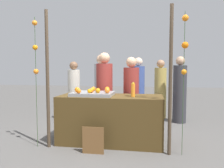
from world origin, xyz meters
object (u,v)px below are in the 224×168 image
(orange_1, at_px, (93,89))
(stall_counter, at_px, (111,119))
(orange_0, at_px, (79,91))
(chalkboard_sign, at_px, (93,141))
(vendor_left, at_px, (104,96))
(vendor_right, at_px, (131,98))
(juice_bottle, at_px, (133,90))

(orange_1, bearing_deg, stall_counter, -26.47)
(orange_0, xyz_separation_m, chalkboard_sign, (0.33, -0.32, -0.75))
(chalkboard_sign, bearing_deg, orange_0, 136.08)
(vendor_left, bearing_deg, chalkboard_sign, -87.27)
(vendor_right, bearing_deg, orange_1, -147.19)
(orange_1, xyz_separation_m, chalkboard_sign, (0.19, -0.76, -0.75))
(stall_counter, bearing_deg, juice_bottle, -10.59)
(chalkboard_sign, bearing_deg, orange_1, 103.75)
(stall_counter, relative_size, vendor_left, 1.11)
(stall_counter, distance_m, vendor_right, 0.76)
(stall_counter, xyz_separation_m, vendor_left, (-0.23, 0.59, 0.35))
(chalkboard_sign, bearing_deg, vendor_left, 92.73)
(orange_0, height_order, vendor_right, vendor_right)
(orange_1, bearing_deg, vendor_left, 71.99)
(orange_1, distance_m, chalkboard_sign, 1.09)
(orange_0, height_order, chalkboard_sign, orange_0)
(orange_1, xyz_separation_m, vendor_right, (0.68, 0.44, -0.23))
(vendor_left, height_order, vendor_right, vendor_left)
(orange_1, height_order, vendor_right, vendor_right)
(orange_1, relative_size, vendor_right, 0.05)
(juice_bottle, relative_size, chalkboard_sign, 0.56)
(juice_bottle, xyz_separation_m, vendor_left, (-0.64, 0.66, -0.20))
(chalkboard_sign, bearing_deg, juice_bottle, 40.78)
(juice_bottle, relative_size, vendor_right, 0.16)
(orange_0, xyz_separation_m, orange_1, (0.15, 0.44, 0.00))
(vendor_left, bearing_deg, juice_bottle, -45.85)
(stall_counter, relative_size, orange_1, 22.78)
(juice_bottle, height_order, vendor_left, vendor_left)
(orange_1, xyz_separation_m, juice_bottle, (0.77, -0.26, 0.02))
(chalkboard_sign, xyz_separation_m, vendor_right, (0.50, 1.20, 0.52))
(orange_0, height_order, vendor_left, vendor_left)
(juice_bottle, bearing_deg, chalkboard_sign, -139.22)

